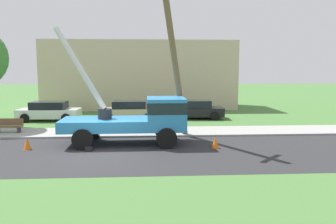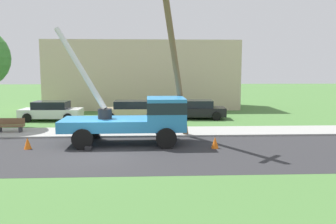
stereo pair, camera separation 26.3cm
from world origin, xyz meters
name	(u,v)px [view 1 (the left image)]	position (x,y,z in m)	size (l,w,h in m)	color
ground_plane	(121,117)	(0.00, 12.00, 0.00)	(120.00, 120.00, 0.00)	#477538
road_asphalt	(102,153)	(0.00, 0.00, 0.00)	(80.00, 7.09, 0.01)	#2B2B2D
sidewalk_strip	(113,132)	(0.00, 5.02, 0.05)	(80.00, 2.95, 0.10)	#9E9E99
utility_truck	(140,116)	(1.72, 1.97, 1.41)	(6.79, 3.20, 5.98)	#2D84C6
leaning_utility_pole	(174,57)	(3.49, 2.64, 4.39)	(2.00, 3.33, 8.59)	brown
traffic_cone_ahead	(215,142)	(5.34, 0.72, 0.28)	(0.36, 0.36, 0.56)	orange
traffic_cone_behind	(27,144)	(-3.62, 0.97, 0.28)	(0.36, 0.36, 0.56)	orange
traffic_cone_curbside	(168,134)	(3.19, 3.11, 0.28)	(0.36, 0.36, 0.56)	orange
parked_sedan_white	(49,111)	(-5.13, 10.30, 0.71)	(4.46, 2.12, 1.42)	silver
parked_sedan_tan	(130,110)	(0.76, 10.45, 0.71)	(4.43, 2.07, 1.42)	tan
parked_sedan_black	(194,109)	(5.69, 10.67, 0.71)	(4.49, 2.17, 1.42)	black
park_bench	(9,126)	(-6.04, 5.09, 0.46)	(1.60, 0.45, 0.90)	brown
lowrise_building_backdrop	(140,75)	(1.46, 18.80, 3.20)	(18.00, 6.00, 6.40)	#C6B293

